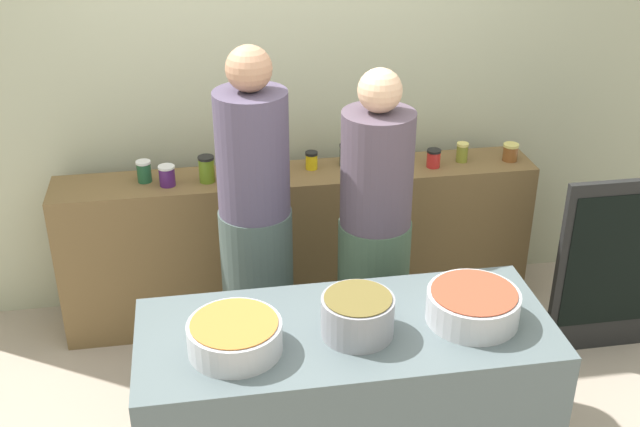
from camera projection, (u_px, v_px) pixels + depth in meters
name	position (u px, v px, depth m)	size (l,w,h in m)	color
storefront_wall	(288.00, 54.00, 4.45)	(4.80, 0.12, 3.00)	#AEAF92
display_shelf	(299.00, 245.00, 4.62)	(2.70, 0.36, 0.92)	brown
prep_table	(345.00, 409.00, 3.41)	(1.70, 0.70, 0.86)	#525F63
preserve_jar_0	(144.00, 171.00, 4.28)	(0.08, 0.08, 0.12)	#205432
preserve_jar_1	(167.00, 176.00, 4.24)	(0.09, 0.09, 0.11)	#461C5E
preserve_jar_2	(207.00, 169.00, 4.27)	(0.09, 0.09, 0.15)	olive
preserve_jar_3	(228.00, 171.00, 4.27)	(0.07, 0.07, 0.12)	orange
preserve_jar_4	(249.00, 168.00, 4.33)	(0.08, 0.08, 0.11)	#531154
preserve_jar_5	(275.00, 169.00, 4.34)	(0.09, 0.09, 0.10)	orange
preserve_jar_6	(312.00, 160.00, 4.43)	(0.07, 0.07, 0.10)	gold
preserve_jar_7	(346.00, 155.00, 4.47)	(0.07, 0.07, 0.13)	#39483C
preserve_jar_8	(366.00, 154.00, 4.46)	(0.07, 0.07, 0.14)	olive
preserve_jar_9	(396.00, 151.00, 4.51)	(0.07, 0.07, 0.13)	olive
preserve_jar_10	(434.00, 158.00, 4.46)	(0.08, 0.08, 0.10)	red
preserve_jar_11	(462.00, 152.00, 4.52)	(0.07, 0.07, 0.11)	olive
preserve_jar_12	(510.00, 152.00, 4.54)	(0.09, 0.09, 0.10)	brown
cooking_pot_left	(235.00, 337.00, 3.05)	(0.37, 0.37, 0.13)	#B7B7BC
cooking_pot_center	(358.00, 316.00, 3.14)	(0.29, 0.29, 0.17)	gray
cooking_pot_right	(473.00, 306.00, 3.23)	(0.38, 0.38, 0.14)	#B7B7BC
cook_with_tongs	(256.00, 241.00, 3.92)	(0.36, 0.36, 1.81)	#44524E
cook_in_cap	(374.00, 250.00, 3.94)	(0.36, 0.36, 1.71)	#425944
chalkboard_sign	(608.00, 267.00, 4.27)	(0.60, 0.05, 1.04)	black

